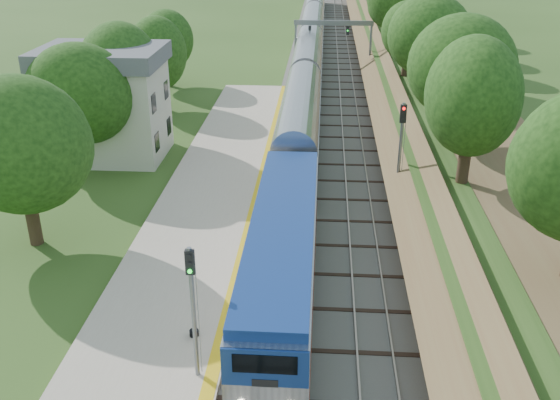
# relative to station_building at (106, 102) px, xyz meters

# --- Properties ---
(trackbed) EXTENTS (9.50, 170.00, 0.28)m
(trackbed) POSITION_rel_station_building_xyz_m (16.00, 30.00, -4.02)
(trackbed) COLOR #4C4944
(trackbed) RESTS_ON ground
(platform) EXTENTS (6.40, 68.00, 0.38)m
(platform) POSITION_rel_station_building_xyz_m (8.80, -14.00, -3.90)
(platform) COLOR #B0A28E
(platform) RESTS_ON ground
(yellow_stripe) EXTENTS (0.55, 68.00, 0.01)m
(yellow_stripe) POSITION_rel_station_building_xyz_m (11.65, -14.00, -3.70)
(yellow_stripe) COLOR gold
(yellow_stripe) RESTS_ON platform
(embankment) EXTENTS (10.64, 170.00, 11.70)m
(embankment) POSITION_rel_station_building_xyz_m (24.35, 30.00, -2.14)
(embankment) COLOR brown
(embankment) RESTS_ON ground
(station_building) EXTENTS (8.60, 6.60, 8.00)m
(station_building) POSITION_rel_station_building_xyz_m (0.00, 0.00, 0.00)
(station_building) COLOR beige
(station_building) RESTS_ON ground
(signal_gantry) EXTENTS (8.40, 0.38, 6.20)m
(signal_gantry) POSITION_rel_station_building_xyz_m (16.47, 24.99, 0.73)
(signal_gantry) COLOR slate
(signal_gantry) RESTS_ON ground
(trees_behind_platform) EXTENTS (7.82, 53.32, 7.21)m
(trees_behind_platform) POSITION_rel_station_building_xyz_m (2.83, -9.33, 0.44)
(trees_behind_platform) COLOR #332316
(trees_behind_platform) RESTS_ON ground
(train) EXTENTS (2.86, 114.83, 4.20)m
(train) POSITION_rel_station_building_xyz_m (14.00, 29.33, -1.92)
(train) COLOR black
(train) RESTS_ON trackbed
(lamppost_far) EXTENTS (0.39, 0.39, 3.97)m
(lamppost_far) POSITION_rel_station_building_xyz_m (10.49, -21.68, -1.94)
(lamppost_far) COLOR black
(lamppost_far) RESTS_ON platform
(signal_platform) EXTENTS (0.33, 0.26, 5.55)m
(signal_platform) POSITION_rel_station_building_xyz_m (11.10, -24.04, -0.30)
(signal_platform) COLOR slate
(signal_platform) RESTS_ON platform
(signal_farside) EXTENTS (0.36, 0.29, 6.56)m
(signal_farside) POSITION_rel_station_building_xyz_m (20.20, -7.87, 0.04)
(signal_farside) COLOR slate
(signal_farside) RESTS_ON ground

